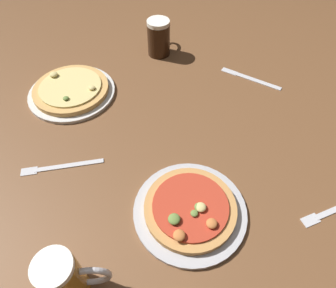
{
  "coord_description": "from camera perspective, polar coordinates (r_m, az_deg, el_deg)",
  "views": [
    {
      "loc": [
        -0.2,
        -0.5,
        0.68
      ],
      "look_at": [
        0.0,
        0.0,
        0.02
      ],
      "focal_mm": 31.4,
      "sensor_mm": 36.0,
      "label": 1
    }
  ],
  "objects": [
    {
      "name": "ground_plane",
      "position": [
        0.88,
        0.0,
        -1.45
      ],
      "size": [
        2.4,
        2.4,
        0.03
      ],
      "primitive_type": "cube",
      "color": "brown"
    },
    {
      "name": "pizza_plate_near",
      "position": [
        0.74,
        4.31,
        -12.52
      ],
      "size": [
        0.28,
        0.28,
        0.05
      ],
      "color": "#B2B2B7",
      "rests_on": "ground_plane"
    },
    {
      "name": "pizza_plate_far",
      "position": [
        1.08,
        -18.24,
        9.87
      ],
      "size": [
        0.29,
        0.29,
        0.05
      ],
      "color": "silver",
      "rests_on": "ground_plane"
    },
    {
      "name": "beer_mug_dark",
      "position": [
        0.66,
        -19.32,
        -23.35
      ],
      "size": [
        0.13,
        0.08,
        0.15
      ],
      "color": "#B27A23",
      "rests_on": "ground_plane"
    },
    {
      "name": "beer_mug_amber",
      "position": [
        1.2,
        -1.79,
        19.98
      ],
      "size": [
        0.1,
        0.13,
        0.14
      ],
      "color": "black",
      "rests_on": "ground_plane"
    },
    {
      "name": "fork_left",
      "position": [
        0.86,
        29.5,
        -11.1
      ],
      "size": [
        0.2,
        0.03,
        0.01
      ],
      "color": "silver",
      "rests_on": "ground_plane"
    },
    {
      "name": "knife_right",
      "position": [
        1.14,
        15.67,
        12.2
      ],
      "size": [
        0.15,
        0.19,
        0.01
      ],
      "color": "silver",
      "rests_on": "ground_plane"
    },
    {
      "name": "fork_spare",
      "position": [
        0.88,
        -20.17,
        -4.11
      ],
      "size": [
        0.23,
        0.06,
        0.01
      ],
      "color": "silver",
      "rests_on": "ground_plane"
    }
  ]
}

